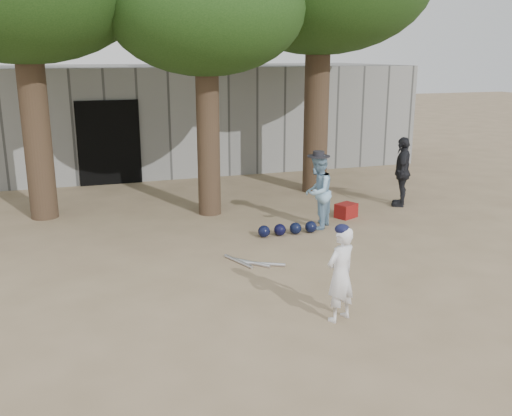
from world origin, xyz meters
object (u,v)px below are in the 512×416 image
object	(u,v)px
spectator_blue	(318,192)
red_bag	(346,211)
boy_player	(340,274)
spectator_dark	(402,172)

from	to	relation	value
spectator_blue	red_bag	distance (m)	1.18
boy_player	spectator_dark	xyz separation A→B (m)	(3.91, 4.79, 0.15)
spectator_dark	spectator_blue	bearing A→B (deg)	-33.18
red_bag	spectator_dark	bearing A→B (deg)	16.94
spectator_blue	spectator_dark	distance (m)	2.71
boy_player	spectator_blue	size ratio (longest dim) A/B	0.86
boy_player	red_bag	world-z (taller)	boy_player
spectator_blue	red_bag	size ratio (longest dim) A/B	3.52
spectator_dark	red_bag	xyz separation A→B (m)	(-1.63, -0.50, -0.64)
spectator_dark	red_bag	world-z (taller)	spectator_dark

